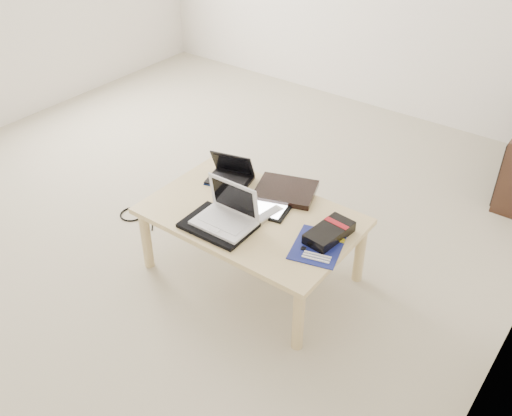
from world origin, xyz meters
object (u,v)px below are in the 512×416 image
Objects in this scene: white_laptop at (227,214)px; gpu_box at (329,233)px; netbook at (230,175)px; coffee_table at (251,221)px.

white_laptop is 0.52m from gpu_box.
netbook reaches higher than gpu_box.
netbook is at bearing 170.19° from gpu_box.
white_laptop reaches higher than netbook.
gpu_box is (0.47, 0.21, -0.04)m from white_laptop.
gpu_box is at bearing -9.81° from netbook.
coffee_table is at bearing -170.77° from gpu_box.
coffee_table is 3.96× the size of gpu_box.
coffee_table is at bearing -33.43° from netbook.
gpu_box is (0.43, 0.07, 0.08)m from coffee_table.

